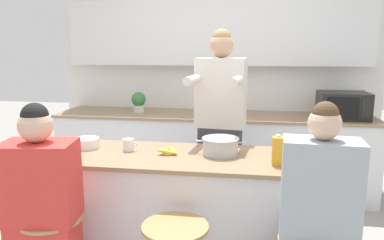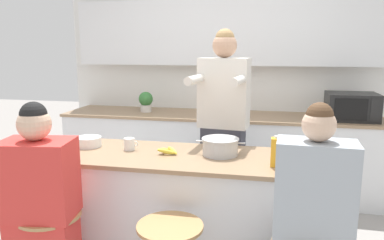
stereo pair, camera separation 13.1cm
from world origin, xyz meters
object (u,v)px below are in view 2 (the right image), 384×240
Objects in this scene: kitchen_island at (190,212)px; fruit_bowl at (89,142)px; person_wrapped_blanket at (42,214)px; coffee_cup_far at (301,162)px; juice_carton at (276,152)px; potted_plant at (146,101)px; microwave at (352,107)px; person_cooking at (223,134)px; cooking_pot at (220,147)px; banana_bunch at (168,151)px; coffee_cup_near at (129,144)px.

kitchen_island is 9.89× the size of fruit_bowl.
coffee_cup_far is (1.58, 0.47, 0.29)m from person_wrapped_blanket.
potted_plant reaches higher than juice_carton.
coffee_cup_far is 1.82m from microwave.
juice_carton is at bearing -11.74° from kitchen_island.
kitchen_island is 2.17m from microwave.
person_wrapped_blanket is at bearing -142.46° from kitchen_island.
microwave reaches higher than fruit_bowl.
person_cooking is 7.64× the size of potted_plant.
cooking_pot is 0.59m from coffee_cup_far.
cooking_pot is at bearing 154.60° from juice_carton.
cooking_pot is 1.05m from fruit_bowl.
coffee_cup_far is (1.60, -0.24, 0.01)m from fruit_bowl.
potted_plant is at bearing 130.66° from juice_carton.
fruit_bowl is at bearing 171.61° from juice_carton.
person_wrapped_blanket is 2.68× the size of microwave.
juice_carton is (0.78, -0.13, 0.07)m from banana_bunch.
cooking_pot is at bearing 25.58° from person_wrapped_blanket.
coffee_cup_far is 0.70× the size of banana_bunch.
person_cooking is 0.58m from cooking_pot.
juice_carton reaches higher than cooking_pot.
coffee_cup_far is at bearing -46.94° from potted_plant.
cooking_pot is (0.05, -0.58, 0.04)m from person_cooking.
cooking_pot reaches higher than banana_bunch.
coffee_cup_far reaches higher than banana_bunch.
kitchen_island is at bearing 29.33° from person_wrapped_blanket.
cooking_pot is 0.39m from banana_bunch.
person_cooking is 10.56× the size of banana_bunch.
person_cooking is at bearing 120.07° from juice_carton.
potted_plant is at bearing 113.77° from banana_bunch.
kitchen_island is 9.56× the size of juice_carton.
cooking_pot is at bearing -78.14° from person_cooking.
coffee_cup_near is 0.23× the size of microwave.
person_cooking is at bearing 127.06° from coffee_cup_far.
juice_carton is 0.41× the size of microwave.
kitchen_island is 0.92m from coffee_cup_far.
person_cooking reaches higher than microwave.
fruit_bowl is 0.97× the size of juice_carton.
person_cooking reaches higher than coffee_cup_far.
coffee_cup_near is (-0.49, 0.06, 0.48)m from kitchen_island.
cooking_pot reaches higher than coffee_cup_far.
person_cooking is 3.61× the size of microwave.
microwave is (1.40, 1.55, 0.60)m from kitchen_island.
coffee_cup_near is 1.27m from coffee_cup_far.
coffee_cup_near is at bearing -5.15° from fruit_bowl.
person_wrapped_blanket is at bearing -146.20° from cooking_pot.
juice_carton is at bearing -8.39° from fruit_bowl.
coffee_cup_near is (0.35, -0.03, 0.01)m from fruit_bowl.
cooking_pot is at bearing 158.51° from coffee_cup_far.
banana_bunch is at bearing -9.26° from coffee_cup_near.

